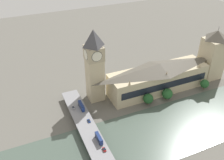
# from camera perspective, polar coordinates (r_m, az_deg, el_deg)

# --- Properties ---
(ground_plane) EXTENTS (600.00, 600.00, 0.00)m
(ground_plane) POSITION_cam_1_polar(r_m,az_deg,el_deg) (234.13, 10.62, -4.63)
(ground_plane) COLOR #605E56
(river_water) EXTENTS (57.23, 360.00, 0.30)m
(river_water) POSITION_cam_1_polar(r_m,az_deg,el_deg) (213.50, 15.68, -9.69)
(river_water) COLOR #47564C
(river_water) RESTS_ON ground_plane
(parliament_hall) EXTENTS (25.82, 97.48, 29.16)m
(parliament_hall) POSITION_cam_1_polar(r_m,az_deg,el_deg) (240.39, 10.56, 0.67)
(parliament_hall) COLOR #C1B28E
(parliament_hall) RESTS_ON ground_plane
(clock_tower) EXTENTS (14.87, 14.87, 67.25)m
(clock_tower) POSITION_cam_1_polar(r_m,az_deg,el_deg) (214.25, -4.04, 3.71)
(clock_tower) COLOR #C1B28E
(clock_tower) RESTS_ON ground_plane
(victoria_tower) EXTENTS (19.77, 19.77, 55.21)m
(victoria_tower) POSITION_cam_1_polar(r_m,az_deg,el_deg) (272.31, 21.97, 5.43)
(victoria_tower) COLOR #C1B28E
(victoria_tower) RESTS_ON ground_plane
(road_bridge) EXTENTS (146.46, 14.33, 6.12)m
(road_bridge) POSITION_cam_1_polar(r_m,az_deg,el_deg) (181.97, -3.43, -15.24)
(road_bridge) COLOR slate
(road_bridge) RESTS_ON ground_plane
(double_decker_bus_lead) EXTENTS (10.62, 2.54, 4.65)m
(double_decker_bus_lead) POSITION_cam_1_polar(r_m,az_deg,el_deg) (183.18, -3.02, -13.11)
(double_decker_bus_lead) COLOR navy
(double_decker_bus_lead) RESTS_ON road_bridge
(double_decker_bus_mid) EXTENTS (11.28, 2.60, 4.95)m
(double_decker_bus_mid) POSITION_cam_1_polar(r_m,az_deg,el_deg) (211.43, -7.03, -5.88)
(double_decker_bus_mid) COLOR navy
(double_decker_bus_mid) RESTS_ON road_bridge
(car_northbound_mid) EXTENTS (4.42, 1.74, 1.34)m
(car_northbound_mid) POSITION_cam_1_polar(r_m,az_deg,el_deg) (213.88, -8.89, -6.24)
(car_northbound_mid) COLOR silver
(car_northbound_mid) RESTS_ON road_bridge
(car_northbound_tail) EXTENTS (3.86, 1.94, 1.44)m
(car_northbound_tail) POSITION_cam_1_polar(r_m,az_deg,el_deg) (178.36, -1.79, -15.57)
(car_northbound_tail) COLOR maroon
(car_northbound_tail) RESTS_ON road_bridge
(car_southbound_mid) EXTENTS (3.95, 1.92, 1.21)m
(car_southbound_mid) POSITION_cam_1_polar(r_m,az_deg,el_deg) (199.80, -5.30, -9.26)
(car_southbound_mid) COLOR navy
(car_southbound_mid) RESTS_ON road_bridge
(tree_embankment_near) EXTENTS (9.06, 9.06, 11.44)m
(tree_embankment_near) POSITION_cam_1_polar(r_m,az_deg,el_deg) (223.22, 8.28, -4.25)
(tree_embankment_near) COLOR brown
(tree_embankment_near) RESTS_ON ground_plane
(tree_embankment_mid) EXTENTS (8.38, 8.38, 11.05)m
(tree_embankment_mid) POSITION_cam_1_polar(r_m,az_deg,el_deg) (256.52, 20.41, -0.81)
(tree_embankment_mid) COLOR brown
(tree_embankment_mid) RESTS_ON ground_plane
(tree_embankment_far) EXTENTS (9.87, 9.87, 11.49)m
(tree_embankment_far) POSITION_cam_1_polar(r_m,az_deg,el_deg) (232.98, 12.51, -3.09)
(tree_embankment_far) COLOR brown
(tree_embankment_far) RESTS_ON ground_plane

